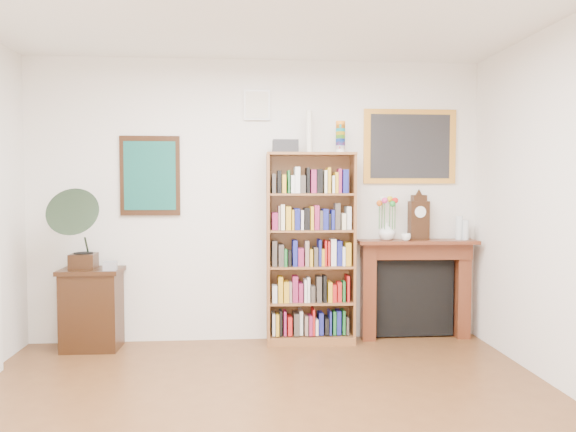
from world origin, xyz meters
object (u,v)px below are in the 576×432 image
object	(u,v)px
teacup	(406,237)
bookshelf	(311,237)
cd_stack	(110,266)
bottle_left	(459,228)
fireplace	(415,281)
flower_vase	(387,231)
gramophone	(79,224)
side_cabinet	(92,309)
mantel_clock	(419,218)
bottle_right	(466,230)

from	to	relation	value
teacup	bookshelf	bearing A→B (deg)	177.20
cd_stack	bottle_left	size ratio (longest dim) A/B	0.50
fireplace	bookshelf	bearing A→B (deg)	-172.95
bookshelf	flower_vase	size ratio (longest dim) A/B	12.38
gramophone	teacup	distance (m)	3.12
bookshelf	side_cabinet	world-z (taller)	bookshelf
side_cabinet	cd_stack	xyz separation A→B (m)	(0.20, -0.11, 0.42)
fireplace	teacup	bearing A→B (deg)	-134.18
cd_stack	fireplace	bearing A→B (deg)	4.77
bottle_left	cd_stack	bearing A→B (deg)	-176.31
flower_vase	bookshelf	bearing A→B (deg)	-175.95
gramophone	bottle_left	world-z (taller)	gramophone
flower_vase	mantel_clock	bearing A→B (deg)	1.07
cd_stack	bottle_left	bearing A→B (deg)	3.69
bookshelf	bottle_left	size ratio (longest dim) A/B	8.99
side_cabinet	bottle_left	world-z (taller)	bottle_left
bottle_right	fireplace	bearing A→B (deg)	172.67
bottle_right	bottle_left	bearing A→B (deg)	146.30
flower_vase	bottle_left	size ratio (longest dim) A/B	0.73
bookshelf	teacup	xyz separation A→B (m)	(0.94, -0.05, -0.00)
bookshelf	flower_vase	xyz separation A→B (m)	(0.77, 0.05, 0.05)
flower_vase	bottle_left	distance (m)	0.74
bottle_left	teacup	bearing A→B (deg)	-170.02
gramophone	flower_vase	bearing A→B (deg)	3.44
fireplace	bottle_right	size ratio (longest dim) A/B	6.03
side_cabinet	mantel_clock	xyz separation A→B (m)	(3.20, 0.11, 0.84)
bookshelf	gramophone	bearing A→B (deg)	-173.66
teacup	bottle_left	size ratio (longest dim) A/B	0.39
bookshelf	mantel_clock	distance (m)	1.12
bookshelf	bottle_left	world-z (taller)	bookshelf
fireplace	flower_vase	size ratio (longest dim) A/B	6.92
bottle_right	bookshelf	bearing A→B (deg)	-179.25
flower_vase	bottle_left	xyz separation A→B (m)	(0.74, 0.00, 0.03)
gramophone	bottle_right	world-z (taller)	gramophone
bookshelf	cd_stack	world-z (taller)	bookshelf
bottle_left	fireplace	bearing A→B (deg)	176.35
side_cabinet	teacup	xyz separation A→B (m)	(3.04, 0.00, 0.66)
mantel_clock	bottle_right	distance (m)	0.49
side_cabinet	gramophone	size ratio (longest dim) A/B	1.01
teacup	bottle_left	bearing A→B (deg)	9.98
bottle_left	bottle_right	bearing A→B (deg)	-33.70
gramophone	bottle_left	bearing A→B (deg)	2.60
fireplace	teacup	xyz separation A→B (m)	(-0.14, -0.13, 0.46)
gramophone	side_cabinet	bearing A→B (deg)	55.91
cd_stack	teacup	bearing A→B (deg)	2.38
side_cabinet	fireplace	distance (m)	3.18
side_cabinet	teacup	size ratio (longest dim) A/B	8.24
bookshelf	mantel_clock	size ratio (longest dim) A/B	4.78
side_cabinet	flower_vase	distance (m)	2.96
gramophone	cd_stack	size ratio (longest dim) A/B	6.33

